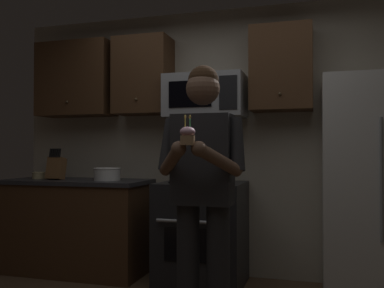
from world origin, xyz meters
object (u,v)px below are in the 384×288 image
object	(u,v)px
knife_block	(56,168)
bowl_large_white	(107,174)
person	(202,184)
microwave	(205,96)
refrigerator	(381,189)
bowl_small_colored	(39,175)
cupcake	(188,136)
oven_range	(202,233)

from	to	relation	value
knife_block	bowl_large_white	distance (m)	0.56
person	bowl_large_white	bearing A→B (deg)	139.04
microwave	refrigerator	distance (m)	1.72
refrigerator	bowl_large_white	world-z (taller)	refrigerator
bowl_small_colored	microwave	bearing A→B (deg)	2.92
microwave	knife_block	xyz separation A→B (m)	(-1.51, -0.15, -0.68)
knife_block	cupcake	distance (m)	2.29
bowl_large_white	cupcake	bearing A→B (deg)	-48.53
oven_range	refrigerator	world-z (taller)	refrigerator
oven_range	bowl_large_white	world-z (taller)	bowl_large_white
oven_range	bowl_small_colored	world-z (taller)	bowl_small_colored
oven_range	knife_block	bearing A→B (deg)	-178.87
bowl_large_white	microwave	bearing A→B (deg)	7.64
bowl_small_colored	bowl_large_white	bearing A→B (deg)	-2.76
microwave	person	world-z (taller)	microwave
microwave	cupcake	size ratio (longest dim) A/B	4.26
knife_block	bowl_small_colored	xyz separation A→B (m)	(-0.24, 0.06, -0.08)
bowl_small_colored	cupcake	bearing A→B (deg)	-35.36
knife_block	bowl_small_colored	distance (m)	0.26
bowl_small_colored	person	bearing A→B (deg)	-28.75
refrigerator	knife_block	bearing A→B (deg)	179.82
person	oven_range	bearing A→B (deg)	105.23
refrigerator	bowl_large_white	size ratio (longest dim) A/B	6.79
oven_range	refrigerator	size ratio (longest dim) A/B	0.52
oven_range	bowl_small_colored	bearing A→B (deg)	179.01
microwave	oven_range	bearing A→B (deg)	-90.02
bowl_small_colored	cupcake	distance (m)	2.53
knife_block	person	distance (m)	2.09
oven_range	bowl_large_white	distance (m)	1.09
microwave	bowl_large_white	size ratio (longest dim) A/B	2.79
microwave	cupcake	distance (m)	1.63
knife_block	microwave	bearing A→B (deg)	5.65
refrigerator	bowl_small_colored	xyz separation A→B (m)	(-3.25, 0.07, 0.06)
microwave	bowl_small_colored	distance (m)	1.91
knife_block	person	world-z (taller)	person
person	bowl_small_colored	bearing A→B (deg)	151.25
person	cupcake	distance (m)	0.44
refrigerator	cupcake	distance (m)	1.87
oven_range	refrigerator	xyz separation A→B (m)	(1.50, -0.04, 0.44)
knife_block	bowl_small_colored	bearing A→B (deg)	166.00
knife_block	refrigerator	bearing A→B (deg)	-0.18
refrigerator	bowl_small_colored	bearing A→B (deg)	178.78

